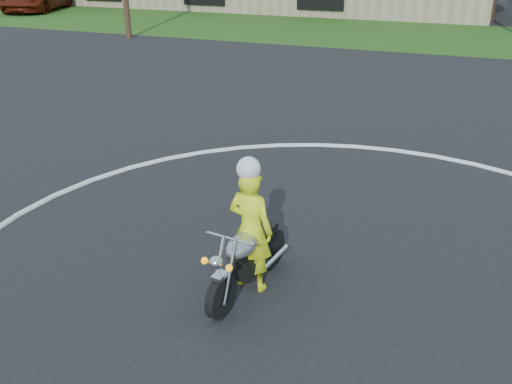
% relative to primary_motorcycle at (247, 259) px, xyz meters
% --- Properties ---
extents(grass_strip, '(120.00, 10.00, 0.02)m').
position_rel_primary_motorcycle_xyz_m(grass_strip, '(1.13, 24.75, -0.53)').
color(grass_strip, '#1E4714').
rests_on(grass_strip, ground).
extents(course_markings, '(19.05, 19.05, 0.12)m').
position_rel_primary_motorcycle_xyz_m(course_markings, '(3.30, 2.10, -0.53)').
color(course_markings, silver).
rests_on(course_markings, ground).
extents(primary_motorcycle, '(0.77, 2.09, 1.10)m').
position_rel_primary_motorcycle_xyz_m(primary_motorcycle, '(0.00, 0.00, 0.00)').
color(primary_motorcycle, black).
rests_on(primary_motorcycle, ground).
extents(rider_primary_grp, '(0.73, 0.54, 2.05)m').
position_rel_primary_motorcycle_xyz_m(rider_primary_grp, '(0.00, 0.14, 0.45)').
color(rider_primary_grp, '#DFF91A').
rests_on(rider_primary_grp, ground).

